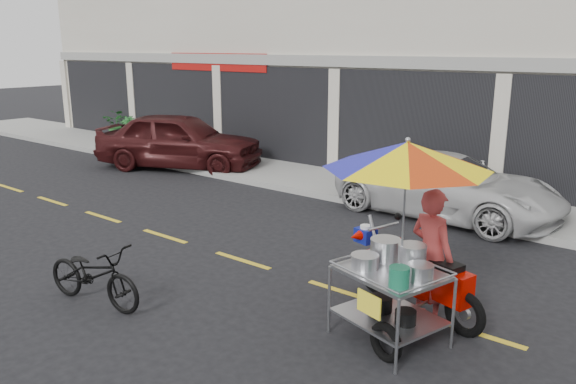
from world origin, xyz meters
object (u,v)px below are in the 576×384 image
Objects in this scene: white_pickup at (448,186)px; food_vendor_rig at (412,211)px; near_bicycle at (94,274)px; maroon_sedan at (179,140)px.

food_vendor_rig reaches higher than white_pickup.
food_vendor_rig reaches higher than near_bicycle.
near_bicycle is 4.39m from food_vendor_rig.
near_bicycle is at bearing -162.03° from maroon_sedan.
food_vendor_rig is at bearing -160.34° from white_pickup.
white_pickup is 5.41m from food_vendor_rig.
maroon_sedan reaches higher than near_bicycle.
near_bicycle is at bearing -135.88° from food_vendor_rig.
near_bicycle is at bearing 165.27° from white_pickup.
maroon_sedan is 8.11m from white_pickup.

